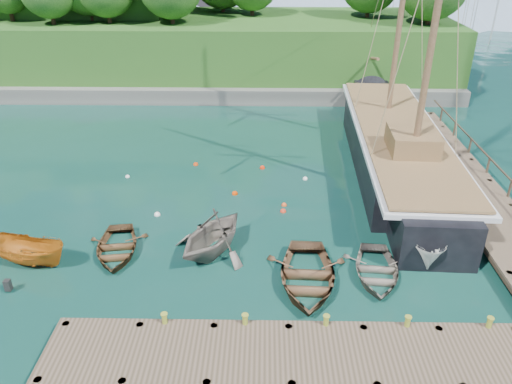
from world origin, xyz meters
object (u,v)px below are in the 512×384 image
at_px(rowboat_3, 375,276).
at_px(cabin_boat_white, 422,252).
at_px(motorboat_orange, 32,263).
at_px(rowboat_2, 306,284).
at_px(schooner, 396,152).
at_px(rowboat_1, 213,252).
at_px(rowboat_0, 117,253).

xyz_separation_m(rowboat_3, cabin_boat_white, (2.58, 1.88, 0.00)).
bearing_deg(motorboat_orange, rowboat_2, -80.54).
xyz_separation_m(rowboat_2, schooner, (6.42, 11.69, 1.14)).
bearing_deg(rowboat_1, rowboat_2, 1.80).
bearing_deg(rowboat_0, cabin_boat_white, -7.01).
relative_size(rowboat_0, rowboat_2, 0.78).
bearing_deg(rowboat_1, motorboat_orange, -142.46).
relative_size(rowboat_2, cabin_boat_white, 1.14).
height_order(rowboat_0, rowboat_1, rowboat_1).
distance_m(rowboat_0, schooner, 18.03).
distance_m(rowboat_2, rowboat_3, 3.15).
bearing_deg(rowboat_2, rowboat_1, 154.58).
bearing_deg(rowboat_3, rowboat_0, 178.68).
bearing_deg(rowboat_2, schooner, 64.09).
bearing_deg(schooner, motorboat_orange, -148.40).
bearing_deg(rowboat_3, rowboat_1, 172.87).
xyz_separation_m(rowboat_3, motorboat_orange, (-15.61, 0.66, 0.00)).
bearing_deg(schooner, rowboat_3, -103.97).
xyz_separation_m(rowboat_1, rowboat_2, (4.28, -2.31, 0.00)).
xyz_separation_m(rowboat_1, motorboat_orange, (-8.23, -1.07, 0.00)).
distance_m(rowboat_1, motorboat_orange, 8.30).
bearing_deg(rowboat_3, schooner, 79.42).
distance_m(cabin_boat_white, schooner, 9.34).
distance_m(rowboat_0, motorboat_orange, 3.80).
xyz_separation_m(rowboat_0, schooner, (15.24, 9.57, 1.14)).
xyz_separation_m(rowboat_1, schooner, (10.71, 9.39, 1.14)).
distance_m(motorboat_orange, schooner, 21.66).
bearing_deg(cabin_boat_white, rowboat_3, -135.62).
bearing_deg(rowboat_0, motorboat_orange, -174.83).
height_order(rowboat_0, schooner, schooner).
bearing_deg(motorboat_orange, schooner, -46.00).
height_order(cabin_boat_white, schooner, schooner).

